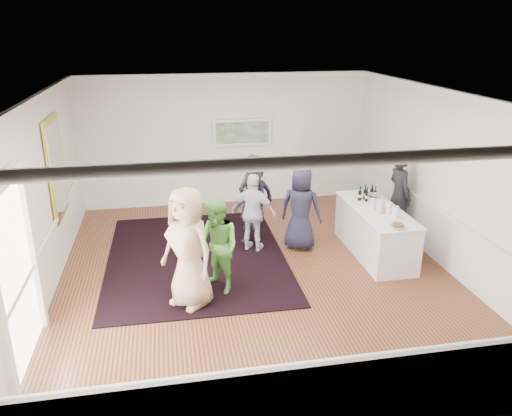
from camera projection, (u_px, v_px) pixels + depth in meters
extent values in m
plane|color=brown|center=(256.00, 273.00, 9.09)|extent=(8.00, 8.00, 0.00)
cube|color=white|center=(256.00, 94.00, 7.99)|extent=(7.00, 8.00, 0.02)
cube|color=white|center=(40.00, 202.00, 7.94)|extent=(0.02, 8.00, 3.20)
cube|color=white|center=(443.00, 178.00, 9.14)|extent=(0.02, 8.00, 3.20)
cube|color=white|center=(226.00, 140.00, 12.23)|extent=(7.00, 0.02, 3.20)
cube|color=white|center=(331.00, 314.00, 4.85)|extent=(7.00, 0.02, 3.20)
cube|color=gold|center=(56.00, 168.00, 9.07)|extent=(0.04, 1.25, 1.85)
cube|color=white|center=(58.00, 168.00, 9.08)|extent=(0.01, 1.05, 1.65)
cube|color=white|center=(33.00, 253.00, 7.09)|extent=(0.10, 0.14, 2.40)
cube|color=white|center=(0.00, 184.00, 5.89)|extent=(0.10, 1.78, 0.16)
cube|color=white|center=(15.00, 280.00, 6.33)|extent=(0.02, 1.50, 2.40)
cube|color=white|center=(242.00, 132.00, 12.19)|extent=(1.44, 0.05, 0.66)
cube|color=#256226|center=(242.00, 133.00, 12.16)|extent=(1.30, 0.01, 0.52)
cube|color=black|center=(196.00, 256.00, 9.71)|extent=(3.41, 4.45, 0.02)
cube|color=white|center=(375.00, 232.00, 9.72)|extent=(0.82, 2.26, 0.92)
cube|color=white|center=(377.00, 209.00, 9.56)|extent=(0.88, 2.32, 0.02)
imported|color=black|center=(399.00, 196.00, 10.27)|extent=(0.50, 0.71, 1.88)
imported|color=tan|center=(188.00, 248.00, 7.75)|extent=(1.12, 1.13, 1.97)
imported|color=#5FB94A|center=(218.00, 247.00, 8.22)|extent=(0.95, 0.99, 1.62)
imported|color=silver|center=(254.00, 213.00, 9.75)|extent=(0.99, 0.81, 1.58)
imported|color=#1F1F33|center=(255.00, 194.00, 10.82)|extent=(1.18, 1.02, 1.59)
imported|color=black|center=(252.00, 199.00, 10.11)|extent=(0.81, 0.75, 1.85)
imported|color=#1F1F33|center=(301.00, 208.00, 9.84)|extent=(0.98, 0.88, 1.69)
cylinder|color=#84BD43|center=(379.00, 208.00, 9.26)|extent=(0.12, 0.12, 0.24)
cylinder|color=#C44239|center=(389.00, 208.00, 9.25)|extent=(0.12, 0.12, 0.24)
cylinder|color=#73AF3E|center=(373.00, 204.00, 9.44)|extent=(0.12, 0.12, 0.24)
cylinder|color=beige|center=(396.00, 212.00, 9.05)|extent=(0.12, 0.12, 0.24)
cylinder|color=#96285A|center=(381.00, 205.00, 9.40)|extent=(0.12, 0.12, 0.24)
cylinder|color=silver|center=(374.00, 201.00, 9.65)|extent=(0.26, 0.26, 0.25)
imported|color=white|center=(398.00, 226.00, 8.63)|extent=(0.27, 0.27, 0.07)
cylinder|color=brown|center=(398.00, 225.00, 8.63)|extent=(0.19, 0.19, 0.04)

